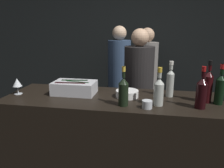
{
  "coord_description": "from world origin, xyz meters",
  "views": [
    {
      "loc": [
        0.35,
        -1.54,
        1.66
      ],
      "look_at": [
        0.0,
        0.38,
        1.15
      ],
      "focal_mm": 35.0,
      "sensor_mm": 36.0,
      "label": 1
    }
  ],
  "objects_px": {
    "red_wine_bottle_tall": "(201,92)",
    "red_wine_bottle_black_foil": "(208,85)",
    "ice_bin_with_bottles": "(74,87)",
    "champagne_bottle": "(123,91)",
    "wine_glass": "(17,83)",
    "red_wine_bottle_burgundy": "(220,88)",
    "person_in_hoodie": "(138,88)",
    "person_grey_polo": "(146,76)",
    "white_wine_bottle": "(170,81)",
    "candle_votive": "(147,104)",
    "bowl_white": "(127,93)",
    "rose_wine_bottle": "(159,90)",
    "person_blond_tee": "(119,75)"
  },
  "relations": [
    {
      "from": "red_wine_bottle_tall",
      "to": "red_wine_bottle_black_foil",
      "type": "xyz_separation_m",
      "value": [
        0.08,
        0.16,
        0.02
      ]
    },
    {
      "from": "ice_bin_with_bottles",
      "to": "champagne_bottle",
      "type": "relative_size",
      "value": 1.23
    },
    {
      "from": "wine_glass",
      "to": "red_wine_bottle_burgundy",
      "type": "height_order",
      "value": "red_wine_bottle_burgundy"
    },
    {
      "from": "person_in_hoodie",
      "to": "person_grey_polo",
      "type": "bearing_deg",
      "value": 44.61
    },
    {
      "from": "white_wine_bottle",
      "to": "person_in_hoodie",
      "type": "xyz_separation_m",
      "value": [
        -0.32,
        0.63,
        -0.26
      ]
    },
    {
      "from": "candle_votive",
      "to": "person_in_hoodie",
      "type": "height_order",
      "value": "person_in_hoodie"
    },
    {
      "from": "bowl_white",
      "to": "rose_wine_bottle",
      "type": "bearing_deg",
      "value": -31.76
    },
    {
      "from": "ice_bin_with_bottles",
      "to": "bowl_white",
      "type": "bearing_deg",
      "value": -1.19
    },
    {
      "from": "red_wine_bottle_tall",
      "to": "candle_votive",
      "type": "bearing_deg",
      "value": -169.31
    },
    {
      "from": "ice_bin_with_bottles",
      "to": "person_grey_polo",
      "type": "relative_size",
      "value": 0.24
    },
    {
      "from": "red_wine_bottle_burgundy",
      "to": "person_grey_polo",
      "type": "bearing_deg",
      "value": 114.04
    },
    {
      "from": "white_wine_bottle",
      "to": "ice_bin_with_bottles",
      "type": "bearing_deg",
      "value": -175.0
    },
    {
      "from": "champagne_bottle",
      "to": "rose_wine_bottle",
      "type": "distance_m",
      "value": 0.29
    },
    {
      "from": "bowl_white",
      "to": "champagne_bottle",
      "type": "relative_size",
      "value": 0.64
    },
    {
      "from": "red_wine_bottle_burgundy",
      "to": "rose_wine_bottle",
      "type": "height_order",
      "value": "red_wine_bottle_burgundy"
    },
    {
      "from": "person_grey_polo",
      "to": "red_wine_bottle_burgundy",
      "type": "bearing_deg",
      "value": 140.86
    },
    {
      "from": "white_wine_bottle",
      "to": "red_wine_bottle_tall",
      "type": "bearing_deg",
      "value": -51.1
    },
    {
      "from": "ice_bin_with_bottles",
      "to": "red_wine_bottle_tall",
      "type": "height_order",
      "value": "red_wine_bottle_tall"
    },
    {
      "from": "red_wine_bottle_burgundy",
      "to": "champagne_bottle",
      "type": "height_order",
      "value": "red_wine_bottle_burgundy"
    },
    {
      "from": "red_wine_bottle_tall",
      "to": "rose_wine_bottle",
      "type": "relative_size",
      "value": 1.06
    },
    {
      "from": "red_wine_bottle_burgundy",
      "to": "person_grey_polo",
      "type": "xyz_separation_m",
      "value": [
        -0.65,
        1.45,
        -0.25
      ]
    },
    {
      "from": "candle_votive",
      "to": "white_wine_bottle",
      "type": "height_order",
      "value": "white_wine_bottle"
    },
    {
      "from": "ice_bin_with_bottles",
      "to": "person_grey_polo",
      "type": "xyz_separation_m",
      "value": [
        0.65,
        1.38,
        -0.18
      ]
    },
    {
      "from": "ice_bin_with_bottles",
      "to": "rose_wine_bottle",
      "type": "height_order",
      "value": "rose_wine_bottle"
    },
    {
      "from": "red_wine_bottle_black_foil",
      "to": "white_wine_bottle",
      "type": "distance_m",
      "value": 0.32
    },
    {
      "from": "bowl_white",
      "to": "rose_wine_bottle",
      "type": "relative_size",
      "value": 0.65
    },
    {
      "from": "red_wine_bottle_burgundy",
      "to": "person_blond_tee",
      "type": "xyz_separation_m",
      "value": [
        -1.05,
        1.39,
        -0.23
      ]
    },
    {
      "from": "wine_glass",
      "to": "rose_wine_bottle",
      "type": "height_order",
      "value": "rose_wine_bottle"
    },
    {
      "from": "red_wine_bottle_tall",
      "to": "person_grey_polo",
      "type": "height_order",
      "value": "person_grey_polo"
    },
    {
      "from": "bowl_white",
      "to": "white_wine_bottle",
      "type": "xyz_separation_m",
      "value": [
        0.39,
        0.09,
        0.11
      ]
    },
    {
      "from": "candle_votive",
      "to": "red_wine_bottle_burgundy",
      "type": "bearing_deg",
      "value": 19.37
    },
    {
      "from": "person_blond_tee",
      "to": "rose_wine_bottle",
      "type": "bearing_deg",
      "value": 166.7
    },
    {
      "from": "rose_wine_bottle",
      "to": "red_wine_bottle_tall",
      "type": "bearing_deg",
      "value": -1.78
    },
    {
      "from": "ice_bin_with_bottles",
      "to": "person_blond_tee",
      "type": "distance_m",
      "value": 1.35
    },
    {
      "from": "ice_bin_with_bottles",
      "to": "champagne_bottle",
      "type": "xyz_separation_m",
      "value": [
        0.51,
        -0.24,
        0.06
      ]
    },
    {
      "from": "red_wine_bottle_burgundy",
      "to": "red_wine_bottle_tall",
      "type": "bearing_deg",
      "value": -143.11
    },
    {
      "from": "red_wine_bottle_black_foil",
      "to": "champagne_bottle",
      "type": "xyz_separation_m",
      "value": [
        -0.7,
        -0.21,
        -0.02
      ]
    },
    {
      "from": "red_wine_bottle_black_foil",
      "to": "person_blond_tee",
      "type": "distance_m",
      "value": 1.68
    },
    {
      "from": "bowl_white",
      "to": "wine_glass",
      "type": "relative_size",
      "value": 1.35
    },
    {
      "from": "rose_wine_bottle",
      "to": "bowl_white",
      "type": "bearing_deg",
      "value": 148.24
    },
    {
      "from": "bowl_white",
      "to": "person_grey_polo",
      "type": "bearing_deg",
      "value": 84.6
    },
    {
      "from": "champagne_bottle",
      "to": "person_grey_polo",
      "type": "xyz_separation_m",
      "value": [
        0.14,
        1.62,
        -0.24
      ]
    },
    {
      "from": "champagne_bottle",
      "to": "white_wine_bottle",
      "type": "xyz_separation_m",
      "value": [
        0.39,
        0.32,
        0.02
      ]
    },
    {
      "from": "red_wine_bottle_tall",
      "to": "red_wine_bottle_burgundy",
      "type": "bearing_deg",
      "value": 36.89
    },
    {
      "from": "rose_wine_bottle",
      "to": "person_grey_polo",
      "type": "height_order",
      "value": "person_grey_polo"
    },
    {
      "from": "red_wine_bottle_burgundy",
      "to": "person_in_hoodie",
      "type": "distance_m",
      "value": 1.08
    },
    {
      "from": "wine_glass",
      "to": "red_wine_bottle_black_foil",
      "type": "bearing_deg",
      "value": 2.4
    },
    {
      "from": "rose_wine_bottle",
      "to": "person_in_hoodie",
      "type": "bearing_deg",
      "value": 103.59
    },
    {
      "from": "champagne_bottle",
      "to": "red_wine_bottle_tall",
      "type": "bearing_deg",
      "value": 4.56
    },
    {
      "from": "wine_glass",
      "to": "person_blond_tee",
      "type": "bearing_deg",
      "value": 61.34
    }
  ]
}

